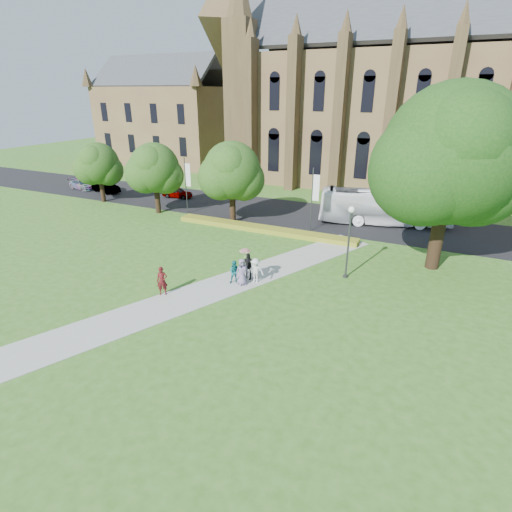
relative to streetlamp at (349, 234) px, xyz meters
The scene contains 23 objects.
ground 10.46m from the streetlamp, 139.09° to the right, with size 160.00×160.00×0.00m, color #36601C.
road 15.79m from the streetlamp, 119.05° to the left, with size 160.00×10.00×0.02m, color black.
footpath 9.86m from the streetlamp, 143.75° to the right, with size 3.20×30.00×0.04m, color #B2B2A8.
flower_hedge 12.02m from the streetlamp, 144.81° to the left, with size 18.00×1.40×0.45m, color gold.
cathedral 34.70m from the streetlamp, 85.70° to the left, with size 52.60×18.25×28.00m.
building_west 54.93m from the streetlamp, 139.46° to the left, with size 22.00×14.00×18.30m.
streetlamp is the anchor object (origin of this frame).
large_tree 8.73m from the streetlamp, 39.29° to the left, with size 9.60×9.60×13.20m.
street_tree_0 23.77m from the streetlamp, 161.57° to the left, with size 5.20×5.20×7.50m.
street_tree_1 15.81m from the streetlamp, 149.35° to the left, with size 5.60×5.60×8.05m.
street_tree_2 32.65m from the streetlamp, 164.90° to the left, with size 4.80×4.80×6.95m.
banner_pole_0 10.23m from the streetlamp, 121.76° to the left, with size 0.70×0.10×6.00m.
banner_pole_1 21.25m from the streetlamp, 155.83° to the left, with size 0.70×0.10×6.00m.
tour_coach 14.00m from the streetlamp, 88.54° to the left, with size 2.96×12.65×3.52m, color silver.
car_0 28.28m from the streetlamp, 150.57° to the left, with size 1.52×3.78×1.29m, color gray.
car_1 36.76m from the streetlamp, 160.74° to the left, with size 1.57×4.49×1.48m, color gray.
car_2 40.95m from the streetlamp, 162.64° to the left, with size 1.77×4.36×1.26m, color gray.
pedestrian_0 13.01m from the streetlamp, 142.66° to the right, with size 0.70×0.46×1.93m, color #4E1113.
pedestrian_1 8.31m from the streetlamp, 147.05° to the right, with size 0.81×0.63×1.67m, color #156B6D.
pedestrian_2 6.94m from the streetlamp, 146.82° to the right, with size 1.15×0.66×1.78m, color silver.
pedestrian_3 7.36m from the streetlamp, 152.27° to the right, with size 1.13×0.47×1.93m, color black.
pedestrian_4 7.83m from the streetlamp, 145.05° to the right, with size 0.93×0.60×1.90m, color slate.
parasol 7.34m from the streetlamp, 144.88° to the right, with size 0.76×0.76×0.67m, color #DE9DB5.
Camera 1 is at (12.77, -19.68, 12.43)m, focal length 28.00 mm.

